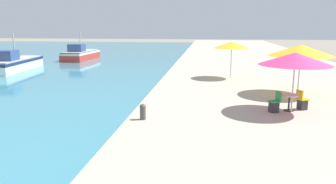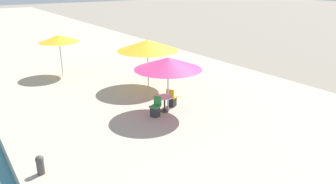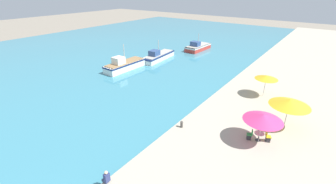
{
  "view_description": "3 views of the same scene",
  "coord_description": "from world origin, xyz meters",
  "px_view_note": "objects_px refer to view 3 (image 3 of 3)",
  "views": [
    {
      "loc": [
        3.28,
        1.06,
        4.42
      ],
      "look_at": [
        1.5,
        15.43,
        1.42
      ],
      "focal_mm": 35.0,
      "sensor_mm": 36.0,
      "label": 1
    },
    {
      "loc": [
        -1.09,
        3.87,
        6.56
      ],
      "look_at": [
        6.96,
        15.59,
        1.62
      ],
      "focal_mm": 35.0,
      "sensor_mm": 36.0,
      "label": 2
    },
    {
      "loc": [
        9.78,
        -0.9,
        12.21
      ],
      "look_at": [
        -4.0,
        18.0,
        1.22
      ],
      "focal_mm": 24.0,
      "sensor_mm": 36.0,
      "label": 3
    }
  ],
  "objects_px": {
    "cafe_table": "(259,135)",
    "fishing_boat_mid": "(158,56)",
    "fishing_boat_far": "(198,47)",
    "cafe_umbrella_striped": "(267,77)",
    "cafe_chair_left": "(249,136)",
    "fishing_boat_near": "(125,65)",
    "cafe_umbrella_white": "(290,102)",
    "person_at_quay": "(106,178)",
    "cafe_chair_right": "(268,138)",
    "cafe_umbrella_pink": "(263,117)",
    "mooring_bollard": "(182,124)"
  },
  "relations": [
    {
      "from": "fishing_boat_far",
      "to": "cafe_chair_left",
      "type": "relative_size",
      "value": 7.41
    },
    {
      "from": "cafe_umbrella_white",
      "to": "fishing_boat_near",
      "type": "bearing_deg",
      "value": 171.95
    },
    {
      "from": "cafe_umbrella_pink",
      "to": "cafe_umbrella_striped",
      "type": "xyz_separation_m",
      "value": [
        -2.08,
        9.09,
        0.01
      ]
    },
    {
      "from": "cafe_chair_left",
      "to": "person_at_quay",
      "type": "bearing_deg",
      "value": 128.1
    },
    {
      "from": "fishing_boat_mid",
      "to": "fishing_boat_far",
      "type": "height_order",
      "value": "fishing_boat_mid"
    },
    {
      "from": "cafe_umbrella_white",
      "to": "cafe_chair_right",
      "type": "height_order",
      "value": "cafe_umbrella_white"
    },
    {
      "from": "cafe_chair_right",
      "to": "person_at_quay",
      "type": "relative_size",
      "value": 0.89
    },
    {
      "from": "person_at_quay",
      "to": "cafe_umbrella_pink",
      "type": "bearing_deg",
      "value": 56.51
    },
    {
      "from": "cafe_table",
      "to": "fishing_boat_mid",
      "type": "bearing_deg",
      "value": 146.7
    },
    {
      "from": "cafe_umbrella_striped",
      "to": "cafe_chair_right",
      "type": "bearing_deg",
      "value": -72.78
    },
    {
      "from": "fishing_boat_mid",
      "to": "mooring_bollard",
      "type": "height_order",
      "value": "fishing_boat_mid"
    },
    {
      "from": "cafe_chair_right",
      "to": "person_at_quay",
      "type": "height_order",
      "value": "person_at_quay"
    },
    {
      "from": "fishing_boat_mid",
      "to": "person_at_quay",
      "type": "relative_size",
      "value": 7.91
    },
    {
      "from": "mooring_bollard",
      "to": "cafe_table",
      "type": "bearing_deg",
      "value": 18.79
    },
    {
      "from": "fishing_boat_near",
      "to": "fishing_boat_mid",
      "type": "xyz_separation_m",
      "value": [
        1.04,
        7.42,
        -0.11
      ]
    },
    {
      "from": "cafe_chair_left",
      "to": "cafe_chair_right",
      "type": "height_order",
      "value": "same"
    },
    {
      "from": "cafe_umbrella_pink",
      "to": "cafe_umbrella_white",
      "type": "distance_m",
      "value": 3.99
    },
    {
      "from": "cafe_umbrella_pink",
      "to": "cafe_umbrella_white",
      "type": "xyz_separation_m",
      "value": [
        1.22,
        3.8,
        0.08
      ]
    },
    {
      "from": "fishing_boat_far",
      "to": "cafe_chair_right",
      "type": "distance_m",
      "value": 31.8
    },
    {
      "from": "fishing_boat_far",
      "to": "cafe_chair_right",
      "type": "height_order",
      "value": "fishing_boat_far"
    },
    {
      "from": "cafe_umbrella_white",
      "to": "cafe_umbrella_striped",
      "type": "distance_m",
      "value": 6.24
    },
    {
      "from": "fishing_boat_mid",
      "to": "fishing_boat_far",
      "type": "xyz_separation_m",
      "value": [
        2.42,
        10.37,
        -0.01
      ]
    },
    {
      "from": "fishing_boat_near",
      "to": "cafe_chair_left",
      "type": "relative_size",
      "value": 8.06
    },
    {
      "from": "fishing_boat_mid",
      "to": "cafe_umbrella_white",
      "type": "relative_size",
      "value": 2.34
    },
    {
      "from": "fishing_boat_far",
      "to": "cafe_table",
      "type": "xyz_separation_m",
      "value": [
        19.61,
        -24.84,
        0.41
      ]
    },
    {
      "from": "person_at_quay",
      "to": "fishing_boat_mid",
      "type": "bearing_deg",
      "value": 121.78
    },
    {
      "from": "cafe_umbrella_striped",
      "to": "cafe_chair_right",
      "type": "xyz_separation_m",
      "value": [
        2.66,
        -8.58,
        -2.04
      ]
    },
    {
      "from": "cafe_umbrella_pink",
      "to": "cafe_umbrella_striped",
      "type": "distance_m",
      "value": 9.32
    },
    {
      "from": "fishing_boat_near",
      "to": "cafe_table",
      "type": "height_order",
      "value": "fishing_boat_near"
    },
    {
      "from": "fishing_boat_near",
      "to": "person_at_quay",
      "type": "bearing_deg",
      "value": -45.65
    },
    {
      "from": "cafe_umbrella_striped",
      "to": "person_at_quay",
      "type": "distance_m",
      "value": 19.89
    },
    {
      "from": "fishing_boat_near",
      "to": "person_at_quay",
      "type": "relative_size",
      "value": 7.21
    },
    {
      "from": "cafe_umbrella_striped",
      "to": "cafe_chair_left",
      "type": "xyz_separation_m",
      "value": [
        1.34,
        -9.16,
        -2.04
      ]
    },
    {
      "from": "fishing_boat_mid",
      "to": "cafe_umbrella_striped",
      "type": "height_order",
      "value": "fishing_boat_mid"
    },
    {
      "from": "fishing_boat_mid",
      "to": "cafe_umbrella_white",
      "type": "height_order",
      "value": "fishing_boat_mid"
    },
    {
      "from": "cafe_umbrella_pink",
      "to": "cafe_chair_right",
      "type": "relative_size",
      "value": 3.38
    },
    {
      "from": "mooring_bollard",
      "to": "cafe_umbrella_white",
      "type": "bearing_deg",
      "value": 37.35
    },
    {
      "from": "fishing_boat_far",
      "to": "cafe_chair_left",
      "type": "height_order",
      "value": "fishing_boat_far"
    },
    {
      "from": "fishing_boat_near",
      "to": "fishing_boat_far",
      "type": "xyz_separation_m",
      "value": [
        3.46,
        17.78,
        -0.12
      ]
    },
    {
      "from": "fishing_boat_mid",
      "to": "cafe_chair_left",
      "type": "height_order",
      "value": "fishing_boat_mid"
    },
    {
      "from": "cafe_chair_right",
      "to": "cafe_chair_left",
      "type": "bearing_deg",
      "value": -92.73
    },
    {
      "from": "person_at_quay",
      "to": "cafe_umbrella_white",
      "type": "bearing_deg",
      "value": 60.34
    },
    {
      "from": "cafe_umbrella_striped",
      "to": "cafe_chair_left",
      "type": "distance_m",
      "value": 9.48
    },
    {
      "from": "cafe_umbrella_pink",
      "to": "cafe_chair_left",
      "type": "height_order",
      "value": "cafe_umbrella_pink"
    },
    {
      "from": "fishing_boat_near",
      "to": "cafe_umbrella_white",
      "type": "height_order",
      "value": "fishing_boat_near"
    },
    {
      "from": "cafe_chair_right",
      "to": "person_at_quay",
      "type": "bearing_deg",
      "value": -61.07
    },
    {
      "from": "cafe_umbrella_white",
      "to": "person_at_quay",
      "type": "bearing_deg",
      "value": -119.66
    },
    {
      "from": "cafe_umbrella_white",
      "to": "person_at_quay",
      "type": "relative_size",
      "value": 3.38
    },
    {
      "from": "fishing_boat_far",
      "to": "cafe_table",
      "type": "distance_m",
      "value": 31.65
    },
    {
      "from": "fishing_boat_far",
      "to": "cafe_umbrella_striped",
      "type": "distance_m",
      "value": 23.85
    }
  ]
}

